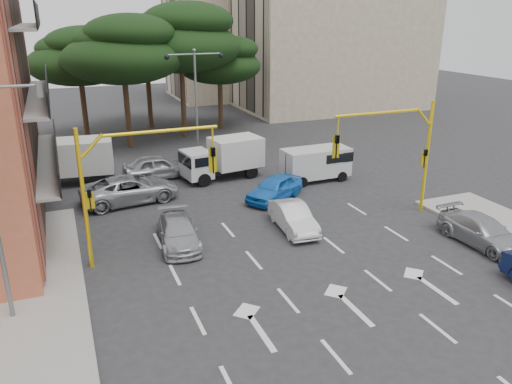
% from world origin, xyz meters
% --- Properties ---
extents(ground, '(120.00, 120.00, 0.00)m').
position_xyz_m(ground, '(0.00, 0.00, 0.00)').
color(ground, '#28282B').
rests_on(ground, ground).
extents(sidewalk_left, '(5.00, 26.00, 0.15)m').
position_xyz_m(sidewalk_left, '(-11.50, -4.00, 0.07)').
color(sidewalk_left, gray).
rests_on(sidewalk_left, ground).
extents(median_strip, '(1.40, 6.00, 0.15)m').
position_xyz_m(median_strip, '(0.00, 16.00, 0.07)').
color(median_strip, gray).
rests_on(median_strip, ground).
extents(apartment_beige_near, '(20.20, 12.15, 18.70)m').
position_xyz_m(apartment_beige_near, '(19.95, 32.00, 9.35)').
color(apartment_beige_near, tan).
rests_on(apartment_beige_near, ground).
extents(apartment_beige_far, '(16.20, 12.15, 16.70)m').
position_xyz_m(apartment_beige_far, '(12.95, 44.00, 8.35)').
color(apartment_beige_far, tan).
rests_on(apartment_beige_far, ground).
extents(pine_left_near, '(9.15, 9.15, 10.23)m').
position_xyz_m(pine_left_near, '(-3.94, 21.96, 7.60)').
color(pine_left_near, '#382616').
rests_on(pine_left_near, ground).
extents(pine_center, '(9.98, 9.98, 11.16)m').
position_xyz_m(pine_center, '(1.06, 23.96, 8.30)').
color(pine_center, '#382616').
rests_on(pine_center, ground).
extents(pine_left_far, '(8.32, 8.32, 9.30)m').
position_xyz_m(pine_left_far, '(-6.94, 25.96, 6.91)').
color(pine_left_far, '#382616').
rests_on(pine_left_far, ground).
extents(pine_right, '(7.49, 7.49, 8.37)m').
position_xyz_m(pine_right, '(5.06, 25.96, 6.22)').
color(pine_right, '#382616').
rests_on(pine_right, ground).
extents(pine_back, '(9.15, 9.15, 10.23)m').
position_xyz_m(pine_back, '(-0.94, 28.96, 7.60)').
color(pine_back, '#382616').
rests_on(pine_back, ground).
extents(signal_mast_right, '(5.79, 0.37, 6.00)m').
position_xyz_m(signal_mast_right, '(6.80, 1.99, 3.88)').
color(signal_mast_right, yellow).
rests_on(signal_mast_right, ground).
extents(signal_mast_left, '(5.79, 0.37, 6.00)m').
position_xyz_m(signal_mast_left, '(-6.80, 1.99, 3.88)').
color(signal_mast_left, yellow).
rests_on(signal_mast_left, ground).
extents(street_lamp_center, '(4.16, 0.36, 7.77)m').
position_xyz_m(street_lamp_center, '(0.00, 16.00, 5.43)').
color(street_lamp_center, slate).
rests_on(street_lamp_center, median_strip).
extents(car_white_hatch, '(1.68, 4.05, 1.30)m').
position_xyz_m(car_white_hatch, '(1.03, 2.33, 0.65)').
color(car_white_hatch, silver).
rests_on(car_white_hatch, ground).
extents(car_blue_compact, '(4.35, 3.58, 1.40)m').
position_xyz_m(car_blue_compact, '(1.91, 6.59, 0.70)').
color(car_blue_compact, blue).
rests_on(car_blue_compact, ground).
extents(car_silver_wagon, '(2.16, 4.40, 1.23)m').
position_xyz_m(car_silver_wagon, '(-4.65, 2.79, 0.62)').
color(car_silver_wagon, '#A4A6AC').
rests_on(car_silver_wagon, ground).
extents(car_silver_cross_a, '(5.77, 3.23, 1.52)m').
position_xyz_m(car_silver_cross_a, '(-5.86, 9.28, 0.76)').
color(car_silver_cross_a, '#A8ABB0').
rests_on(car_silver_cross_a, ground).
extents(car_silver_cross_b, '(4.61, 1.93, 1.56)m').
position_xyz_m(car_silver_cross_b, '(-3.50, 13.00, 0.78)').
color(car_silver_cross_b, '#9FA1A7').
rests_on(car_silver_cross_b, ground).
extents(car_silver_parked, '(2.01, 4.60, 1.32)m').
position_xyz_m(car_silver_parked, '(8.41, -2.45, 0.66)').
color(car_silver_parked, '#9DA0A4').
rests_on(car_silver_parked, ground).
extents(van_white, '(4.33, 2.04, 2.15)m').
position_xyz_m(van_white, '(5.79, 8.87, 1.07)').
color(van_white, silver).
rests_on(van_white, ground).
extents(box_truck_a, '(5.91, 2.99, 2.80)m').
position_xyz_m(box_truck_a, '(-8.94, 14.00, 1.40)').
color(box_truck_a, silver).
rests_on(box_truck_a, ground).
extents(box_truck_b, '(5.53, 2.92, 2.59)m').
position_xyz_m(box_truck_b, '(0.41, 11.50, 1.30)').
color(box_truck_b, silver).
rests_on(box_truck_b, ground).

